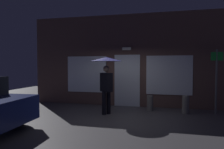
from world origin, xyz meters
TOP-DOWN VIEW (x-y plane):
  - ground_plane at (0.00, 0.00)m, footprint 18.00×18.00m
  - building_facade at (-0.00, 2.34)m, footprint 8.71×0.48m
  - person_with_umbrella at (-0.42, 0.44)m, footprint 1.15×1.15m
  - street_sign_post at (3.37, 1.43)m, footprint 0.40×0.07m
  - sidewalk_bollard at (1.04, 1.45)m, footprint 0.23×0.23m
  - sidewalk_bollard_2 at (2.34, 1.31)m, footprint 0.25×0.25m

SIDE VIEW (x-z plane):
  - ground_plane at x=0.00m, z-range 0.00..0.00m
  - sidewalk_bollard at x=1.04m, z-range 0.00..0.59m
  - sidewalk_bollard_2 at x=2.34m, z-range 0.00..0.65m
  - street_sign_post at x=3.37m, z-range 0.16..2.48m
  - person_with_umbrella at x=-0.42m, z-range 0.56..2.60m
  - building_facade at x=0.00m, z-range -0.02..3.90m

